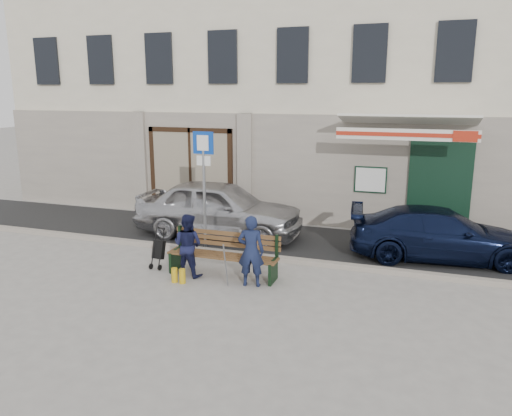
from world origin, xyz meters
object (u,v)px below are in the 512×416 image
at_px(car_silver, 219,208).
at_px(bench, 221,255).
at_px(parking_sign, 204,170).
at_px(man, 251,251).
at_px(car_navy, 441,234).
at_px(woman, 188,245).
at_px(stroller, 159,250).

height_order(car_silver, bench, car_silver).
bearing_deg(parking_sign, car_silver, 97.82).
bearing_deg(bench, man, -22.51).
distance_m(car_silver, car_navy, 5.61).
bearing_deg(car_silver, parking_sign, -176.35).
relative_size(man, woman, 1.08).
bearing_deg(car_navy, man, 122.42).
relative_size(bench, man, 1.64).
xyz_separation_m(car_navy, parking_sign, (-5.52, -1.02, 1.37)).
distance_m(car_navy, woman, 5.82).
relative_size(car_navy, parking_sign, 1.43).
bearing_deg(woman, parking_sign, -69.85).
bearing_deg(woman, bench, -154.82).
xyz_separation_m(man, stroller, (-2.30, 0.34, -0.34)).
distance_m(car_navy, parking_sign, 5.78).
distance_m(man, stroller, 2.35).
bearing_deg(woman, car_silver, -73.16).
relative_size(car_navy, woman, 3.07).
relative_size(woman, stroller, 1.52).
distance_m(bench, man, 0.90).
xyz_separation_m(car_silver, parking_sign, (0.09, -1.10, 1.20)).
relative_size(car_navy, man, 2.83).
distance_m(woman, stroller, 0.93).
bearing_deg(stroller, car_navy, 30.92).
distance_m(car_navy, bench, 5.15).
distance_m(car_silver, woman, 3.01).
bearing_deg(man, car_navy, -151.74).
bearing_deg(parking_sign, bench, -52.76).
relative_size(parking_sign, stroller, 3.28).
xyz_separation_m(car_navy, man, (-3.61, -2.99, 0.13)).
bearing_deg(woman, man, -177.88).
height_order(car_navy, woman, woman).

